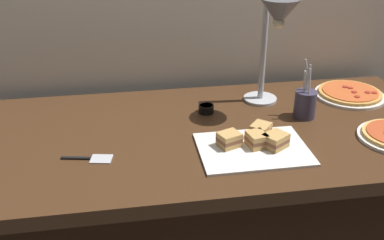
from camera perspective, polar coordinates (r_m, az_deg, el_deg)
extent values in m
cube|color=#422816|center=(1.74, 0.75, -2.15)|extent=(1.90, 0.84, 0.05)
cube|color=black|center=(1.95, 0.69, -11.98)|extent=(1.75, 0.74, 0.71)
cylinder|color=#B7BABF|center=(2.00, 8.34, 2.58)|extent=(0.14, 0.14, 0.01)
cylinder|color=#B7BABF|center=(1.92, 8.80, 8.89)|extent=(0.02, 0.02, 0.45)
cone|color=#595B60|center=(1.74, 10.67, 12.88)|extent=(0.15, 0.15, 0.10)
sphere|color=#F9EAB2|center=(1.75, 10.56, 11.61)|extent=(0.04, 0.04, 0.04)
cylinder|color=white|center=(2.13, 18.75, 2.91)|extent=(0.30, 0.30, 0.01)
cylinder|color=#C68E42|center=(2.12, 18.80, 3.20)|extent=(0.27, 0.27, 0.01)
cylinder|color=#C65628|center=(2.12, 18.83, 3.40)|extent=(0.23, 0.23, 0.00)
cylinder|color=maroon|center=(2.15, 18.87, 3.74)|extent=(0.02, 0.02, 0.00)
cylinder|color=maroon|center=(2.12, 20.74, 3.18)|extent=(0.02, 0.02, 0.00)
cylinder|color=maroon|center=(2.15, 18.26, 3.88)|extent=(0.02, 0.02, 0.00)
cylinder|color=maroon|center=(2.13, 21.45, 3.13)|extent=(0.02, 0.02, 0.00)
cylinder|color=maroon|center=(2.06, 19.60, 2.70)|extent=(0.02, 0.02, 0.00)
cylinder|color=maroon|center=(2.11, 19.28, 3.25)|extent=(0.02, 0.02, 0.00)
cube|color=white|center=(1.62, 7.49, -3.59)|extent=(0.37, 0.28, 0.01)
cube|color=tan|center=(1.62, 7.91, -2.90)|extent=(0.07, 0.08, 0.02)
cube|color=brown|center=(1.62, 7.94, -2.40)|extent=(0.07, 0.08, 0.01)
cube|color=tan|center=(1.61, 7.98, -1.91)|extent=(0.07, 0.08, 0.02)
cube|color=tan|center=(1.61, 4.57, -2.90)|extent=(0.09, 0.08, 0.02)
cube|color=brown|center=(1.61, 4.59, -2.40)|extent=(0.09, 0.08, 0.01)
cube|color=tan|center=(1.60, 4.61, -1.90)|extent=(0.09, 0.08, 0.02)
cube|color=tan|center=(1.69, 8.39, -1.76)|extent=(0.09, 0.09, 0.02)
cube|color=brown|center=(1.68, 8.43, -1.28)|extent=(0.09, 0.09, 0.01)
cube|color=tan|center=(1.67, 8.46, -0.80)|extent=(0.09, 0.09, 0.02)
cube|color=tan|center=(1.63, 10.15, -2.99)|extent=(0.10, 0.10, 0.02)
cube|color=brown|center=(1.62, 10.19, -2.50)|extent=(0.10, 0.10, 0.01)
cube|color=tan|center=(1.61, 10.24, -2.00)|extent=(0.10, 0.10, 0.02)
cylinder|color=black|center=(1.87, 1.75, 1.39)|extent=(0.06, 0.06, 0.03)
cylinder|color=gold|center=(1.86, 1.75, 1.76)|extent=(0.05, 0.05, 0.01)
cylinder|color=#383347|center=(1.87, 13.69, 1.88)|extent=(0.08, 0.08, 0.11)
cylinder|color=#B7BABF|center=(1.85, 13.93, 3.95)|extent=(0.02, 0.02, 0.18)
cylinder|color=#B7BABF|center=(1.85, 14.05, 4.28)|extent=(0.04, 0.03, 0.20)
cylinder|color=#B7BABF|center=(1.83, 13.58, 3.49)|extent=(0.02, 0.01, 0.17)
cylinder|color=#B7BABF|center=(1.83, 14.17, 3.50)|extent=(0.01, 0.03, 0.17)
cube|color=#B7BABF|center=(1.58, -11.06, -4.72)|extent=(0.08, 0.07, 0.00)
cylinder|color=black|center=(1.60, -14.04, -4.55)|extent=(0.10, 0.03, 0.01)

